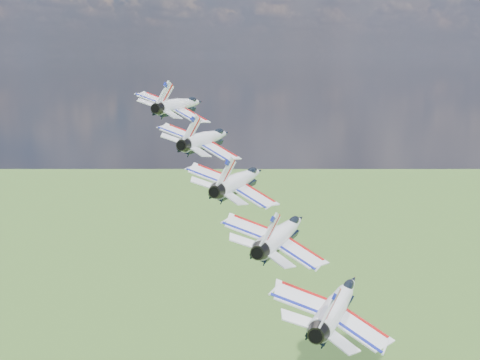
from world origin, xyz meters
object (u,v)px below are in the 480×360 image
at_px(jet_2, 240,180).
at_px(jet_4, 338,303).
at_px(jet_1, 207,138).
at_px(jet_3, 282,233).
at_px(jet_0, 180,105).

distance_m(jet_2, jet_4, 23.45).
xyz_separation_m(jet_1, jet_3, (15.98, -15.53, -7.31)).
xyz_separation_m(jet_0, jet_4, (31.95, -31.05, -14.61)).
bearing_deg(jet_0, jet_4, -45.90).
bearing_deg(jet_2, jet_0, 134.10).
xyz_separation_m(jet_0, jet_3, (23.96, -23.29, -10.96)).
distance_m(jet_1, jet_4, 35.17).
bearing_deg(jet_3, jet_2, 134.10).
height_order(jet_0, jet_1, jet_0).
bearing_deg(jet_2, jet_4, -45.90).
xyz_separation_m(jet_2, jet_3, (7.99, -7.76, -3.65)).
relative_size(jet_0, jet_4, 1.00).
distance_m(jet_2, jet_3, 11.72).
bearing_deg(jet_1, jet_4, -45.90).
relative_size(jet_3, jet_4, 1.00).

